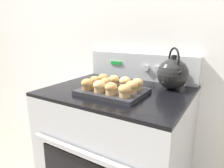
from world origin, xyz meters
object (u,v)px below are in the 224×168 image
Objects in this scene: stove_range at (118,156)px; muffin_r1_c3 at (132,87)px; muffin_r1_c0 at (95,81)px; muffin_r2_c2 at (125,82)px; muffin_r0_c0 at (87,84)px; muffin_r0_c1 at (99,86)px; muffin_r0_c2 at (111,88)px; muffin_r2_c3 at (137,84)px; muffin_r1_c1 at (106,83)px; muffin_r2_c0 at (103,79)px; muffin_r0_c3 at (125,91)px; tea_kettle at (173,73)px; muffin_pan at (113,91)px; muffin_r2_c1 at (114,80)px.

muffin_r1_c3 is (0.13, -0.09, 0.50)m from stove_range.
muffin_r2_c2 is (0.15, 0.07, 0.00)m from muffin_r1_c0.
muffin_r1_c0 is at bearing 90.50° from muffin_r0_c0.
muffin_r0_c1 is 0.07m from muffin_r0_c2.
stove_range is 13.82× the size of muffin_r0_c1.
muffin_r1_c1 is at bearing -153.71° from muffin_r2_c3.
muffin_r2_c0 is at bearing 88.86° from muffin_r0_c0.
tea_kettle is (0.14, 0.33, 0.04)m from muffin_r0_c3.
muffin_pan is at bearing 146.64° from muffin_r0_c3.
muffin_r1_c1 is 0.27× the size of tea_kettle.
muffin_r1_c3 and muffin_r2_c1 have the same top height.
muffin_r0_c3 and muffin_r2_c1 have the same top height.
muffin_r0_c1 and muffin_r1_c0 have the same top height.
muffin_r0_c1 is 1.00× the size of muffin_r2_c3.
muffin_r2_c1 is at bearing 179.91° from muffin_r2_c2.
muffin_r0_c1 is 0.11m from muffin_r1_c0.
muffin_r1_c3 is (0.22, 0.08, 0.00)m from muffin_r0_c0.
muffin_r2_c1 is (0.08, 0.07, 0.00)m from muffin_r1_c0.
muffin_r1_c3 is at bearing -118.81° from tea_kettle.
muffin_r1_c1 is (-0.04, -0.00, 0.04)m from muffin_pan.
muffin_r0_c0 is 0.08m from muffin_r0_c1.
muffin_r0_c3 is (0.11, -0.07, 0.04)m from muffin_pan.
muffin_r1_c0 is (-0.00, 0.07, 0.00)m from muffin_r0_c0.
muffin_r1_c1 is at bearing -0.55° from muffin_r1_c0.
muffin_r2_c2 is 0.27× the size of tea_kettle.
tea_kettle reaches higher than muffin_r2_c0.
muffin_r2_c1 is at bearing 44.21° from muffin_r1_c0.
muffin_r1_c3 is (-0.00, 0.08, 0.00)m from muffin_r0_c3.
muffin_r1_c1 is at bearing -178.19° from muffin_r1_c3.
muffin_r1_c1 and muffin_r2_c3 have the same top height.
muffin_r2_c3 is (0.07, -0.00, 0.00)m from muffin_r2_c2.
muffin_r0_c2 is 1.00× the size of muffin_r2_c0.
muffin_r2_c3 reaches higher than stove_range.
muffin_r2_c2 is at bearing -0.09° from muffin_r2_c1.
tea_kettle is at bearing 41.40° from muffin_r1_c1.
muffin_r0_c0 is 0.27× the size of tea_kettle.
muffin_r2_c2 is at bearing 136.90° from muffin_r1_c3.
stove_range is at bearing 59.01° from muffin_r0_c0.
muffin_pan is at bearing 0.57° from muffin_r1_c0.
tea_kettle reaches higher than muffin_r1_c1.
tea_kettle is at bearing 40.16° from muffin_r2_c2.
muffin_r1_c1 and muffin_r2_c2 have the same top height.
muffin_r2_c0 is at bearing 179.20° from muffin_r2_c3.
muffin_pan is 0.14m from muffin_r0_c0.
muffin_r2_c2 is (0.08, 0.08, 0.00)m from muffin_r1_c1.
muffin_r0_c3 is at bearing -89.22° from muffin_r2_c3.
muffin_r0_c1 is at bearing 177.33° from muffin_r0_c2.
muffin_r2_c3 is (0.13, -0.02, 0.50)m from stove_range.
muffin_r2_c2 is at bearing 179.62° from muffin_r2_c3.
stove_range is 0.52m from muffin_r1_c0.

